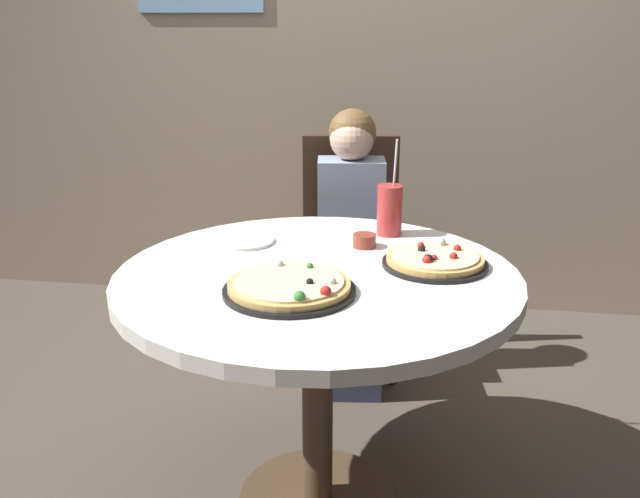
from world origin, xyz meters
TOP-DOWN VIEW (x-y plane):
  - wall_with_window at (-0.00, 1.67)m, footprint 5.20×0.14m
  - dining_table at (0.00, 0.00)m, footprint 1.11×1.11m
  - chair_wooden at (-0.01, 0.99)m, footprint 0.45×0.45m
  - diner_child at (0.01, 0.80)m, footprint 0.30×0.42m
  - pizza_veggie at (-0.05, -0.16)m, footprint 0.34×0.34m
  - pizza_cheese at (0.32, 0.10)m, footprint 0.29×0.29m
  - soda_cup at (0.17, 0.38)m, footprint 0.08×0.08m
  - sauce_bowl at (0.11, 0.24)m, footprint 0.07×0.07m
  - plate_small at (-0.26, 0.23)m, footprint 0.18×0.18m

SIDE VIEW (x-z plane):
  - diner_child at x=0.01m, z-range -0.06..1.02m
  - chair_wooden at x=-0.01m, z-range 0.06..1.01m
  - dining_table at x=0.00m, z-range 0.26..1.01m
  - plate_small at x=-0.26m, z-range 0.75..0.76m
  - pizza_veggie at x=-0.05m, z-range 0.74..0.79m
  - pizza_cheese at x=0.32m, z-range 0.74..0.79m
  - sauce_bowl at x=0.11m, z-range 0.75..0.79m
  - soda_cup at x=0.17m, z-range 0.68..0.98m
  - wall_with_window at x=0.00m, z-range 0.00..2.90m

